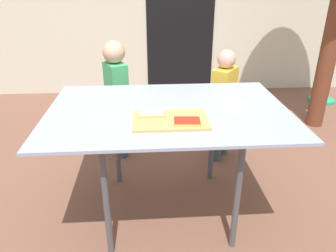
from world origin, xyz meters
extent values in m
plane|color=brown|center=(0.00, 0.00, 0.00)|extent=(16.00, 16.00, 0.00)
cube|color=beige|center=(0.00, 2.69, 1.21)|extent=(8.00, 0.20, 2.42)
cube|color=black|center=(0.34, 2.58, 1.00)|extent=(0.90, 0.02, 2.00)
cube|color=#969EBC|center=(0.00, 0.00, 0.76)|extent=(1.47, 0.99, 0.02)
cylinder|color=#4C4C51|center=(-0.37, -0.37, 0.38)|extent=(0.04, 0.04, 0.75)
cylinder|color=#4C4C51|center=(0.37, -0.37, 0.38)|extent=(0.04, 0.04, 0.75)
cylinder|color=#4C4C51|center=(-0.37, 0.37, 0.38)|extent=(0.04, 0.04, 0.75)
cylinder|color=#4C4C51|center=(0.37, 0.37, 0.38)|extent=(0.04, 0.04, 0.75)
cube|color=tan|center=(0.00, -0.18, 0.78)|extent=(0.42, 0.28, 0.02)
cube|color=#E3AC54|center=(0.09, -0.24, 0.79)|extent=(0.17, 0.13, 0.01)
cube|color=#AB2717|center=(0.09, -0.24, 0.80)|extent=(0.15, 0.11, 0.00)
cube|color=#E3AC54|center=(-0.10, -0.11, 0.79)|extent=(0.16, 0.12, 0.01)
cube|color=beige|center=(-0.10, -0.11, 0.80)|extent=(0.14, 0.10, 0.00)
cylinder|color=white|center=(0.42, 0.03, 0.77)|extent=(0.19, 0.19, 0.01)
cylinder|color=#3E4C5D|center=(-0.42, 0.89, 0.22)|extent=(0.09, 0.09, 0.44)
cylinder|color=#3E4C5D|center=(-0.36, 0.76, 0.22)|extent=(0.09, 0.09, 0.44)
cube|color=#3FA566|center=(-0.39, 0.83, 0.65)|extent=(0.23, 0.28, 0.41)
sphere|color=tan|center=(-0.39, 0.83, 0.95)|extent=(0.18, 0.18, 0.18)
cylinder|color=#3C5050|center=(0.56, 0.76, 0.24)|extent=(0.09, 0.09, 0.49)
cylinder|color=#3C5050|center=(0.48, 0.64, 0.24)|extent=(0.09, 0.09, 0.49)
cube|color=gold|center=(0.52, 0.70, 0.66)|extent=(0.26, 0.28, 0.34)
sphere|color=tan|center=(0.52, 0.70, 0.90)|extent=(0.15, 0.15, 0.15)
cylinder|color=brown|center=(1.73, 1.32, 0.85)|extent=(0.17, 0.17, 1.69)
cylinder|color=#1EAD6F|center=(2.17, 2.01, 0.02)|extent=(0.32, 0.32, 0.03)
camera|label=1|loc=(-0.13, -1.81, 1.51)|focal=34.21mm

